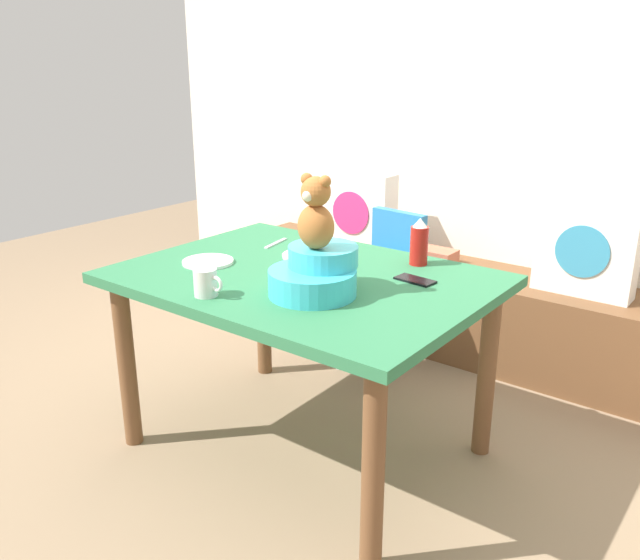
{
  "coord_description": "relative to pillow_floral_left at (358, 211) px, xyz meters",
  "views": [
    {
      "loc": [
        1.46,
        -1.8,
        1.51
      ],
      "look_at": [
        0.0,
        0.1,
        0.69
      ],
      "focal_mm": 36.83,
      "sensor_mm": 36.0,
      "label": 1
    }
  ],
  "objects": [
    {
      "name": "dining_table",
      "position": [
        0.59,
        -1.22,
        -0.04
      ],
      "size": [
        1.34,
        0.99,
        0.74
      ],
      "color": "#2D7247",
      "rests_on": "ground_plane"
    },
    {
      "name": "pillow_floral_right",
      "position": [
        1.26,
        0.0,
        0.0
      ],
      "size": [
        0.44,
        0.15,
        0.44
      ],
      "color": "white",
      "rests_on": "window_bench"
    },
    {
      "name": "pillow_floral_left",
      "position": [
        0.0,
        0.0,
        0.0
      ],
      "size": [
        0.44,
        0.15,
        0.44
      ],
      "color": "white",
      "rests_on": "window_bench"
    },
    {
      "name": "coffee_mug",
      "position": [
        0.47,
        -1.6,
        0.11
      ],
      "size": [
        0.12,
        0.08,
        0.09
      ],
      "color": "silver",
      "rests_on": "dining_table"
    },
    {
      "name": "table_fork",
      "position": [
        0.23,
        -0.97,
        0.06
      ],
      "size": [
        0.05,
        0.17,
        0.01
      ],
      "primitive_type": "cube",
      "rotation": [
        0.0,
        0.0,
        0.19
      ],
      "color": "silver",
      "rests_on": "dining_table"
    },
    {
      "name": "ketchup_bottle",
      "position": [
        0.87,
        -0.85,
        0.15
      ],
      "size": [
        0.07,
        0.07,
        0.18
      ],
      "color": "red",
      "rests_on": "dining_table"
    },
    {
      "name": "teddy_bear",
      "position": [
        0.75,
        -1.36,
        0.34
      ],
      "size": [
        0.13,
        0.12,
        0.25
      ],
      "color": "#AB662F",
      "rests_on": "infant_seat_teal"
    },
    {
      "name": "highchair",
      "position": [
        0.43,
        -0.42,
        -0.16
      ],
      "size": [
        0.35,
        0.47,
        0.79
      ],
      "color": "#2672B2",
      "rests_on": "ground_plane"
    },
    {
      "name": "dinner_plate_far",
      "position": [
        0.46,
        -1.04,
        0.07
      ],
      "size": [
        0.2,
        0.2,
        0.01
      ],
      "primitive_type": "cylinder",
      "color": "white",
      "rests_on": "dining_table"
    },
    {
      "name": "back_wall",
      "position": [
        0.59,
        0.29,
        0.62
      ],
      "size": [
        4.4,
        0.1,
        2.6
      ],
      "primitive_type": "cube",
      "color": "silver",
      "rests_on": "ground_plane"
    },
    {
      "name": "window_bench",
      "position": [
        0.59,
        0.02,
        -0.45
      ],
      "size": [
        2.6,
        0.44,
        0.46
      ],
      "primitive_type": "cube",
      "color": "brown",
      "rests_on": "ground_plane"
    },
    {
      "name": "infant_seat_teal",
      "position": [
        0.75,
        -1.36,
        0.13
      ],
      "size": [
        0.3,
        0.33,
        0.16
      ],
      "color": "#3ABBCF",
      "rests_on": "dining_table"
    },
    {
      "name": "book_stack",
      "position": [
        0.5,
        0.02,
        -0.18
      ],
      "size": [
        0.2,
        0.14,
        0.07
      ],
      "primitive_type": "cube",
      "color": "#BA664B",
      "rests_on": "window_bench"
    },
    {
      "name": "dinner_plate_near",
      "position": [
        0.2,
        -1.34,
        0.07
      ],
      "size": [
        0.2,
        0.2,
        0.01
      ],
      "primitive_type": "cylinder",
      "color": "white",
      "rests_on": "dining_table"
    },
    {
      "name": "ground_plane",
      "position": [
        0.59,
        -1.22,
        -0.68
      ],
      "size": [
        8.0,
        8.0,
        0.0
      ],
      "primitive_type": "plane",
      "color": "#8C7256"
    },
    {
      "name": "cell_phone",
      "position": [
        0.96,
        -1.04,
        0.06
      ],
      "size": [
        0.15,
        0.08,
        0.01
      ],
      "primitive_type": "cube",
      "rotation": [
        0.0,
        0.0,
        1.48
      ],
      "color": "black",
      "rests_on": "dining_table"
    }
  ]
}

